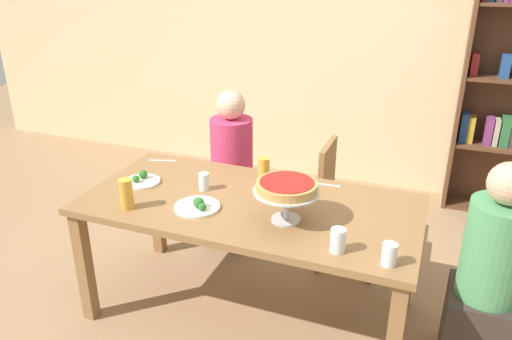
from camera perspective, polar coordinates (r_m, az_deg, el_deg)
The scene contains 16 objects.
ground_plane at distance 3.14m, azimuth -0.69°, elevation -15.77°, with size 12.00×12.00×0.00m, color #9E7A56.
rear_partition at distance 4.59m, azimuth 9.89°, elevation 15.70°, with size 8.00×0.12×2.80m, color beige.
dining_table at distance 2.78m, azimuth -0.75°, elevation -5.19°, with size 1.85×0.90×0.74m.
diner_head_east at distance 2.74m, azimuth 25.00°, elevation -12.08°, with size 0.34×0.34×1.15m.
diner_far_left at distance 3.61m, azimuth -2.74°, elevation -1.11°, with size 0.34×0.34×1.15m.
chair_far_right at distance 3.37m, azimuth 9.78°, elevation -3.40°, with size 0.40×0.40×0.87m.
deep_dish_pizza_stand at distance 2.48m, azimuth 3.54°, elevation -2.18°, with size 0.34×0.34×0.22m.
salad_plate_near_diner at distance 3.04m, azimuth -12.97°, elevation -1.10°, with size 0.22×0.22×0.07m.
salad_plate_far_diner at distance 2.68m, azimuth -6.69°, elevation -4.09°, with size 0.25×0.25×0.07m.
beer_glass_amber_tall at distance 2.72m, azimuth -14.64°, elevation -2.67°, with size 0.07×0.07×0.17m, color gold.
beer_glass_amber_short at distance 2.94m, azimuth 0.90°, elevation -0.02°, with size 0.07×0.07×0.15m, color gold.
water_glass_clear_near at distance 2.87m, azimuth -5.99°, elevation -1.32°, with size 0.06×0.06×0.10m, color white.
water_glass_clear_far at distance 2.26m, azimuth 15.04°, elevation -9.33°, with size 0.07×0.07×0.10m, color white.
water_glass_clear_spare at distance 2.30m, azimuth 9.37°, elevation -7.97°, with size 0.07×0.07×0.12m, color white.
cutlery_fork_near at distance 2.96m, azimuth 7.99°, elevation -1.67°, with size 0.18×0.02×0.01m, color silver.
cutlery_knife_near at distance 3.33m, azimuth -10.65°, elevation 1.07°, with size 0.18×0.02×0.01m, color silver.
Camera 1 is at (0.92, -2.26, 1.98)m, focal length 34.88 mm.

